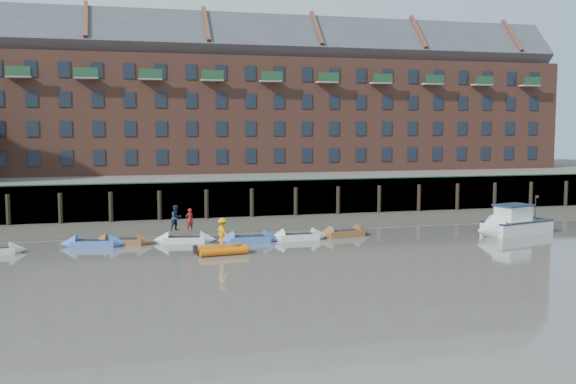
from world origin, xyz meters
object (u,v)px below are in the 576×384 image
object	(u,v)px
motor_launch	(506,225)
person_rower_b	(176,218)
rowboat_3	(185,240)
rowboat_1	(94,243)
rib_tender	(224,250)
person_rib_crew	(223,232)
rowboat_2	(122,242)
rowboat_5	(298,237)
rowboat_4	(249,239)
person_rower_a	(190,220)
rowboat_6	(344,233)

from	to	relation	value
motor_launch	person_rower_b	size ratio (longest dim) A/B	4.05
motor_launch	rowboat_3	bearing A→B (deg)	-22.03
rowboat_1	rib_tender	xyz separation A→B (m)	(8.04, -4.72, 0.03)
person_rower_b	person_rib_crew	world-z (taller)	person_rower_b
rowboat_2	person_rower_b	xyz separation A→B (m)	(3.65, -0.11, 1.52)
rowboat_5	motor_launch	world-z (taller)	motor_launch
rowboat_2	rib_tender	size ratio (longest dim) A/B	1.27
motor_launch	person_rib_crew	xyz separation A→B (m)	(-21.68, -2.26, 0.70)
rowboat_2	rowboat_3	world-z (taller)	rowboat_3
rib_tender	person_rower_b	distance (m)	5.66
rowboat_3	rowboat_4	xyz separation A→B (m)	(4.35, -0.95, 0.01)
rowboat_1	motor_launch	xyz separation A→B (m)	(29.64, -2.53, 0.50)
person_rib_crew	motor_launch	bearing A→B (deg)	-104.29
person_rower_a	rowboat_3	bearing A→B (deg)	-32.47
rowboat_2	person_rib_crew	xyz separation A→B (m)	(6.09, -5.04, 1.21)
rowboat_2	rowboat_3	xyz separation A→B (m)	(4.20, -0.30, 0.01)
rowboat_5	person_rower_b	xyz separation A→B (m)	(-8.48, 0.99, 1.51)
motor_launch	person_rib_crew	bearing A→B (deg)	-10.08
rib_tender	person_rower_a	world-z (taller)	person_rower_a
person_rib_crew	rowboat_6	bearing A→B (deg)	-85.14
rib_tender	person_rower_b	xyz separation A→B (m)	(-2.52, 4.85, 1.49)
rowboat_2	person_rower_a	size ratio (longest dim) A/B	2.81
rowboat_1	rowboat_4	xyz separation A→B (m)	(10.42, -1.01, 0.00)
person_rower_a	person_rib_crew	distance (m)	4.91
rowboat_6	rib_tender	distance (m)	10.59
rowboat_6	motor_launch	distance (m)	12.22
person_rower_b	rowboat_2	bearing A→B (deg)	146.29
rowboat_1	person_rower_a	xyz separation A→B (m)	(6.42, -0.14, 1.40)
rowboat_6	person_rib_crew	world-z (taller)	person_rib_crew
rowboat_2	rowboat_1	bearing A→B (deg)	-162.02
rib_tender	rowboat_1	bearing A→B (deg)	142.05
rowboat_1	rib_tender	size ratio (longest dim) A/B	1.32
rowboat_5	rowboat_1	bearing A→B (deg)	175.22
rowboat_6	person_rower_a	bearing A→B (deg)	168.54
rowboat_1	rowboat_5	world-z (taller)	rowboat_1
rowboat_2	person_rower_b	world-z (taller)	person_rower_b
rowboat_4	person_rower_b	world-z (taller)	person_rower_b
rowboat_3	rowboat_5	size ratio (longest dim) A/B	1.01
rowboat_6	rowboat_3	bearing A→B (deg)	168.14
rowboat_3	rowboat_4	world-z (taller)	rowboat_4
person_rib_crew	rowboat_3	bearing A→B (deg)	1.56
rowboat_2	rib_tender	bearing A→B (deg)	-28.21
rowboat_1	rowboat_6	size ratio (longest dim) A/B	0.99
rowboat_1	rowboat_4	distance (m)	10.46
rowboat_1	rowboat_5	size ratio (longest dim) A/B	1.03
rowboat_4	person_rib_crew	distance (m)	4.66
rowboat_2	rowboat_3	distance (m)	4.21
rowboat_3	rowboat_5	bearing A→B (deg)	4.27
rowboat_6	rib_tender	bearing A→B (deg)	-165.97
rowboat_4	rib_tender	size ratio (longest dim) A/B	1.29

